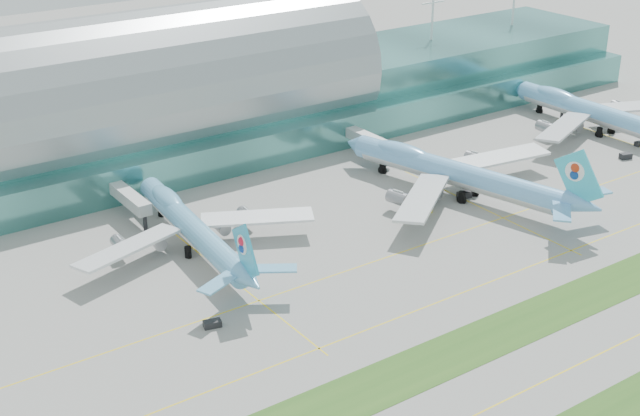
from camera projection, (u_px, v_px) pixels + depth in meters
ground at (485, 348)px, 170.13m from camera, size 700.00×700.00×0.00m
terminal at (176, 107)px, 260.46m from camera, size 340.00×69.10×36.00m
grass_strip_far at (477, 343)px, 171.61m from camera, size 420.00×12.00×0.08m
taxiline_b at (540, 383)px, 159.67m from camera, size 420.00×0.35×0.01m
taxiline_c at (423, 308)px, 183.57m from camera, size 420.00×0.35×0.01m
taxiline_d at (358, 267)px, 200.00m from camera, size 420.00×0.35×0.01m
airliner_b at (191, 226)px, 206.27m from camera, size 59.03×67.27×18.50m
airliner_c at (455, 172)px, 234.63m from camera, size 66.10×76.32×21.30m
airliner_d at (596, 112)px, 281.01m from camera, size 66.18×74.96×20.67m
gse_c at (212, 324)px, 176.71m from camera, size 3.90×2.72×1.39m
gse_d at (246, 262)px, 200.77m from camera, size 3.72×2.49×1.45m
gse_e at (426, 210)px, 226.54m from camera, size 3.23×2.34×1.27m
gse_f at (464, 195)px, 235.02m from camera, size 4.02×2.49×1.72m
gse_g at (626, 156)px, 261.21m from camera, size 3.89×2.85×1.67m
gse_h at (639, 144)px, 271.18m from camera, size 3.16×2.10×1.39m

